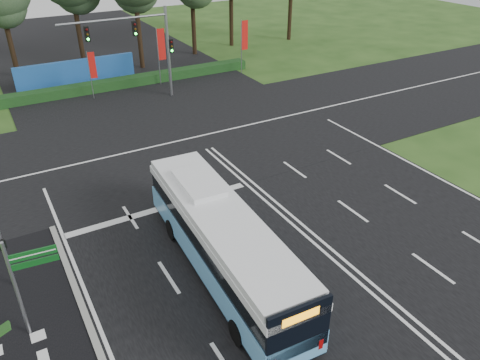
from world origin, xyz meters
The scene contains 12 objects.
ground centered at (0.00, 0.00, 0.00)m, with size 120.00×120.00×0.00m, color #254617.
road_main centered at (0.00, 0.00, 0.02)m, with size 20.00×120.00×0.04m, color black.
road_cross centered at (0.00, 12.00, 0.03)m, with size 120.00×14.00×0.05m, color black.
city_bus centered at (-4.49, -0.81, 1.63)m, with size 2.93×11.36×3.23m.
pedestrian_signal centered at (-12.16, 2.59, 1.75)m, with size 0.30×0.41×3.20m.
street_sign centered at (-11.68, -0.32, 2.57)m, with size 1.59×0.24×4.08m.
banner_flag_left centered at (-3.55, 22.78, 2.52)m, with size 0.56×0.13×3.83m.
banner_flag_mid centered at (2.49, 23.51, 3.14)m, with size 0.71×0.08×4.84m.
banner_flag_right centered at (10.25, 22.93, 3.14)m, with size 0.71×0.11×4.84m.
traffic_light_gantry centered at (0.21, 20.50, 4.66)m, with size 8.41×0.28×7.00m.
hedge centered at (0.00, 24.50, 0.40)m, with size 22.00×1.20×0.80m, color #153915.
blue_hoarding centered at (-4.00, 27.00, 1.10)m, with size 10.00×0.30×2.20m, color #1F58AB.
Camera 1 is at (-11.32, -14.20, 13.10)m, focal length 35.00 mm.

